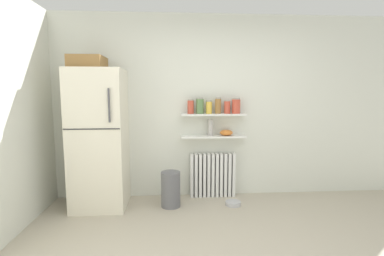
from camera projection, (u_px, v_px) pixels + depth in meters
name	position (u px, v px, depth m)	size (l,w,h in m)	color
ground_plane	(228.00, 248.00, 2.83)	(7.04, 7.04, 0.00)	#B2A893
back_wall	(209.00, 107.00, 4.20)	(7.04, 0.10, 2.60)	silver
refrigerator	(99.00, 137.00, 3.77)	(0.68, 0.69, 1.96)	silver
radiator	(213.00, 175.00, 4.20)	(0.65, 0.12, 0.63)	white
wall_shelf_lower	(213.00, 136.00, 4.10)	(0.91, 0.22, 0.03)	white
wall_shelf_upper	(213.00, 114.00, 4.06)	(0.91, 0.22, 0.03)	white
storage_jar_0	(191.00, 107.00, 4.02)	(0.09, 0.09, 0.20)	#C64C38
storage_jar_1	(200.00, 106.00, 4.03)	(0.11, 0.11, 0.22)	#5B7F4C
storage_jar_2	(209.00, 107.00, 4.04)	(0.09, 0.09, 0.19)	yellow
storage_jar_3	(218.00, 106.00, 4.05)	(0.08, 0.08, 0.23)	olive
storage_jar_4	(227.00, 107.00, 4.06)	(0.09, 0.09, 0.19)	#C64C38
storage_jar_5	(236.00, 106.00, 4.06)	(0.12, 0.12, 0.22)	#C64C38
vase	(211.00, 128.00, 4.08)	(0.07, 0.07, 0.23)	#B2ADA8
shelf_bowl	(226.00, 133.00, 4.10)	(0.18, 0.18, 0.08)	orange
trash_bin	(171.00, 189.00, 3.83)	(0.25, 0.25, 0.47)	slate
pet_food_bowl	(233.00, 203.00, 3.89)	(0.21, 0.21, 0.05)	#B7B7BC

